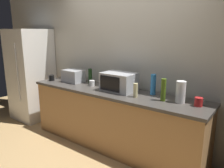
% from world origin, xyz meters
% --- Properties ---
extents(ground_plane, '(8.00, 8.00, 0.00)m').
position_xyz_m(ground_plane, '(0.00, 0.00, 0.00)').
color(ground_plane, tan).
extents(back_wall, '(6.40, 0.10, 2.70)m').
position_xyz_m(back_wall, '(0.00, 0.81, 1.35)').
color(back_wall, beige).
rests_on(back_wall, ground_plane).
extents(counter_run, '(2.84, 0.64, 0.90)m').
position_xyz_m(counter_run, '(0.00, 0.40, 0.45)').
color(counter_run, '#B27F4C').
rests_on(counter_run, ground_plane).
extents(refrigerator, '(0.72, 0.73, 1.80)m').
position_xyz_m(refrigerator, '(-2.05, 0.40, 0.90)').
color(refrigerator, white).
rests_on(refrigerator, ground_plane).
extents(microwave, '(0.48, 0.35, 0.27)m').
position_xyz_m(microwave, '(0.09, 0.45, 1.04)').
color(microwave, '#B7BABF').
rests_on(microwave, counter_run).
extents(toaster_oven, '(0.34, 0.26, 0.21)m').
position_xyz_m(toaster_oven, '(-0.87, 0.46, 1.01)').
color(toaster_oven, '#B7BABF').
rests_on(toaster_oven, counter_run).
extents(paper_towel_roll, '(0.12, 0.12, 0.27)m').
position_xyz_m(paper_towel_roll, '(1.01, 0.45, 1.04)').
color(paper_towel_roll, white).
rests_on(paper_towel_roll, counter_run).
extents(bottle_wine, '(0.06, 0.06, 0.24)m').
position_xyz_m(bottle_wine, '(-0.60, 0.58, 1.02)').
color(bottle_wine, '#1E3F19').
rests_on(bottle_wine, counter_run).
extents(bottle_hand_soap, '(0.06, 0.06, 0.19)m').
position_xyz_m(bottle_hand_soap, '(0.45, 0.32, 0.99)').
color(bottle_hand_soap, beige).
rests_on(bottle_hand_soap, counter_run).
extents(bottle_spray_cleaner, '(0.07, 0.07, 0.28)m').
position_xyz_m(bottle_spray_cleaner, '(0.58, 0.58, 1.04)').
color(bottle_spray_cleaner, '#338CE5').
rests_on(bottle_spray_cleaner, counter_run).
extents(bottle_olive_oil, '(0.06, 0.06, 0.28)m').
position_xyz_m(bottle_olive_oil, '(0.81, 0.39, 1.04)').
color(bottle_olive_oil, '#4C6B19').
rests_on(bottle_olive_oil, counter_run).
extents(mug_black, '(0.09, 0.09, 0.10)m').
position_xyz_m(mug_black, '(-1.26, 0.30, 0.95)').
color(mug_black, black).
rests_on(mug_black, counter_run).
extents(mug_white, '(0.09, 0.09, 0.09)m').
position_xyz_m(mug_white, '(-0.43, 0.44, 0.94)').
color(mug_white, white).
rests_on(mug_white, counter_run).
extents(mug_red, '(0.09, 0.09, 0.10)m').
position_xyz_m(mug_red, '(1.23, 0.45, 0.95)').
color(mug_red, red).
rests_on(mug_red, counter_run).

